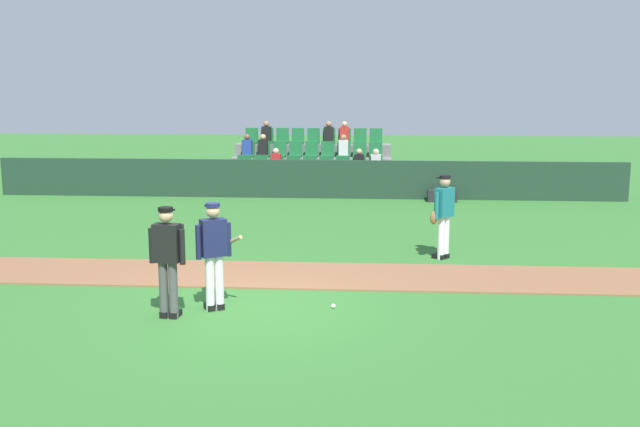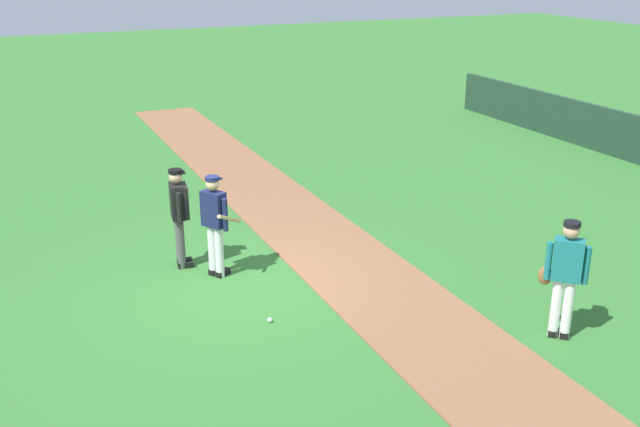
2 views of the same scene
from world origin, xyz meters
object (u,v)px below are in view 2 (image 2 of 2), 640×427
object	(u,v)px
baseball	(270,320)
umpire_home_plate	(179,212)
runner_teal_jersey	(565,275)
batter_navy_jersey	(215,222)

from	to	relation	value
baseball	umpire_home_plate	bearing A→B (deg)	-165.57
umpire_home_plate	runner_teal_jersey	xyz separation A→B (m)	(4.63, 4.25, -0.04)
runner_teal_jersey	batter_navy_jersey	bearing A→B (deg)	-136.33
batter_navy_jersey	baseball	bearing A→B (deg)	6.55
runner_teal_jersey	baseball	size ratio (longest dim) A/B	23.78
umpire_home_plate	runner_teal_jersey	bearing A→B (deg)	42.55
batter_navy_jersey	umpire_home_plate	xyz separation A→B (m)	(-0.63, -0.43, 0.03)
batter_navy_jersey	umpire_home_plate	world-z (taller)	same
umpire_home_plate	runner_teal_jersey	distance (m)	6.29
baseball	batter_navy_jersey	bearing A→B (deg)	-173.45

